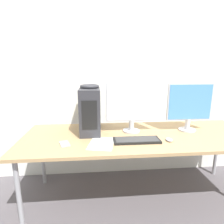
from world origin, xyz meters
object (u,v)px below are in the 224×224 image
(cell_phone, at_px, (65,144))
(headphones, at_px, (89,86))
(monitor_right_near, at_px, (189,105))
(keyboard, at_px, (137,140))
(mouse, at_px, (169,140))
(pc_tower, at_px, (90,110))
(monitor_main, at_px, (132,105))

(cell_phone, bearing_deg, headphones, 38.03)
(monitor_right_near, relative_size, cell_phone, 3.27)
(keyboard, distance_m, mouse, 0.30)
(monitor_right_near, distance_m, keyboard, 0.70)
(keyboard, xyz_separation_m, mouse, (0.30, -0.02, 0.00))
(headphones, xyz_separation_m, monitor_right_near, (1.02, -0.08, -0.20))
(keyboard, relative_size, mouse, 4.86)
(pc_tower, distance_m, monitor_right_near, 1.03)
(headphones, height_order, keyboard, headphones)
(headphones, distance_m, keyboard, 0.71)
(pc_tower, relative_size, headphones, 2.36)
(pc_tower, bearing_deg, keyboard, -37.90)
(monitor_right_near, height_order, cell_phone, monitor_right_near)
(pc_tower, relative_size, mouse, 5.26)
(cell_phone, bearing_deg, monitor_right_near, -7.43)
(pc_tower, distance_m, keyboard, 0.58)
(keyboard, bearing_deg, monitor_main, 89.55)
(pc_tower, height_order, cell_phone, pc_tower)
(keyboard, bearing_deg, cell_phone, -178.78)
(pc_tower, bearing_deg, mouse, -25.66)
(headphones, bearing_deg, pc_tower, -90.00)
(headphones, relative_size, keyboard, 0.46)
(headphones, relative_size, cell_phone, 1.26)
(monitor_right_near, relative_size, keyboard, 1.19)
(monitor_right_near, xyz_separation_m, keyboard, (-0.60, -0.25, -0.26))
(headphones, distance_m, monitor_right_near, 1.05)
(pc_tower, bearing_deg, monitor_main, -7.81)
(pc_tower, height_order, monitor_right_near, monitor_right_near)
(pc_tower, xyz_separation_m, monitor_right_near, (1.02, -0.08, 0.05))
(headphones, height_order, monitor_main, monitor_main)
(monitor_main, bearing_deg, monitor_right_near, -1.75)
(monitor_main, relative_size, keyboard, 1.26)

